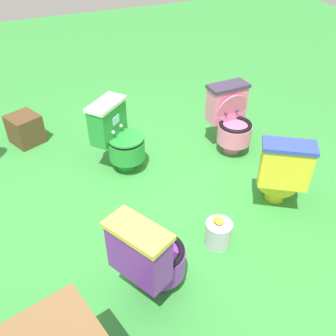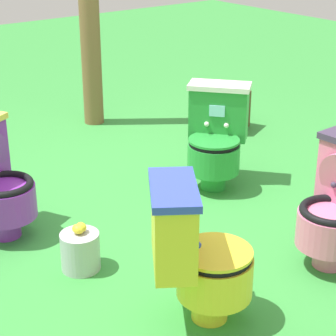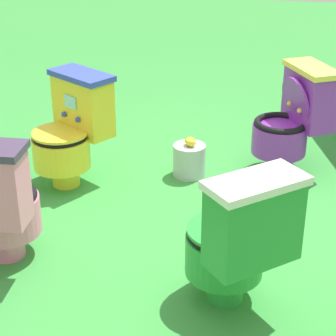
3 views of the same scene
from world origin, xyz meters
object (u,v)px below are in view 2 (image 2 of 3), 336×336
at_px(toilet_yellow, 197,253).
at_px(lemon_bucket, 80,250).
at_px(wooden_post, 89,10).
at_px(small_crate, 228,111).
at_px(toilet_green, 216,136).

distance_m(toilet_yellow, lemon_bucket, 0.81).
xyz_separation_m(wooden_post, small_crate, (-0.89, -0.87, -0.86)).
height_order(toilet_yellow, small_crate, toilet_yellow).
relative_size(toilet_green, wooden_post, 0.35).
relative_size(toilet_green, lemon_bucket, 2.63).
bearing_deg(small_crate, wooden_post, 44.15).
xyz_separation_m(toilet_green, small_crate, (0.84, -0.90, -0.20)).
bearing_deg(toilet_green, toilet_yellow, 95.15).
height_order(toilet_yellow, wooden_post, wooden_post).
bearing_deg(toilet_green, lemon_bucket, 66.48).
bearing_deg(wooden_post, lemon_bucket, 146.94).
distance_m(toilet_yellow, small_crate, 2.85).
bearing_deg(lemon_bucket, toilet_yellow, -163.81).
height_order(small_crate, lemon_bucket, small_crate).
bearing_deg(wooden_post, toilet_yellow, 157.83).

